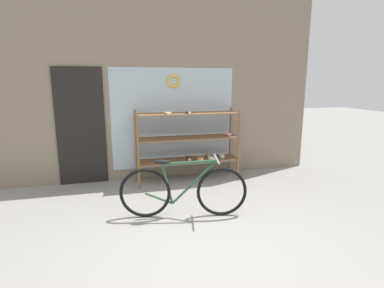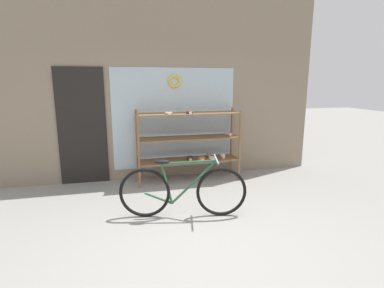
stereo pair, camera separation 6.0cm
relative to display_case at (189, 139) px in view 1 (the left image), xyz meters
The scene contains 4 objects.
ground_plane 2.34m from the display_case, 101.01° to the right, with size 30.00×30.00×0.00m, color gray.
storefront_facade 1.09m from the display_case, 140.19° to the left, with size 6.10×0.13×3.50m.
display_case is the anchor object (origin of this frame).
bicycle 1.62m from the display_case, 107.01° to the right, with size 1.73×0.51×0.83m.
Camera 1 is at (-0.89, -3.13, 1.86)m, focal length 28.00 mm.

